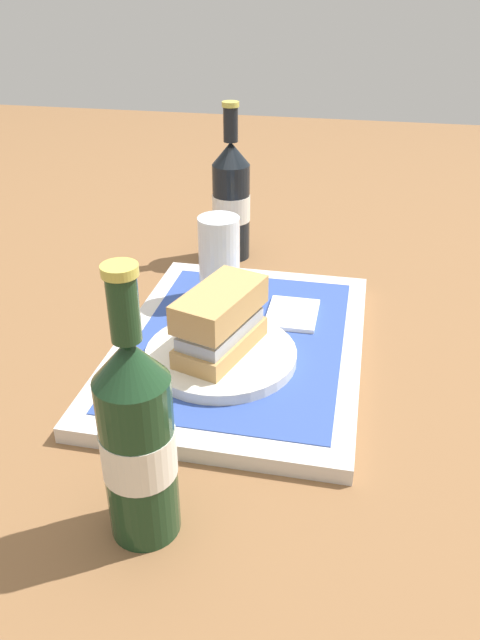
# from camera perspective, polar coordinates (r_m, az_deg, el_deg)

# --- Properties ---
(ground_plane) EXTENTS (3.00, 3.00, 0.00)m
(ground_plane) POSITION_cam_1_polar(r_m,az_deg,el_deg) (0.83, -0.00, -2.98)
(ground_plane) COLOR brown
(tray) EXTENTS (0.44, 0.32, 0.02)m
(tray) POSITION_cam_1_polar(r_m,az_deg,el_deg) (0.83, -0.00, -2.40)
(tray) COLOR silver
(tray) RESTS_ON ground_plane
(placemat) EXTENTS (0.38, 0.27, 0.00)m
(placemat) POSITION_cam_1_polar(r_m,az_deg,el_deg) (0.82, -0.00, -1.77)
(placemat) COLOR #2D4793
(placemat) RESTS_ON tray
(plate) EXTENTS (0.19, 0.19, 0.01)m
(plate) POSITION_cam_1_polar(r_m,az_deg,el_deg) (0.78, -1.76, -3.24)
(plate) COLOR silver
(plate) RESTS_ON placemat
(sandwich) EXTENTS (0.14, 0.10, 0.08)m
(sandwich) POSITION_cam_1_polar(r_m,az_deg,el_deg) (0.75, -1.69, 0.07)
(sandwich) COLOR tan
(sandwich) RESTS_ON plate
(beer_glass) EXTENTS (0.06, 0.06, 0.12)m
(beer_glass) POSITION_cam_1_polar(r_m,az_deg,el_deg) (0.90, -1.93, 6.14)
(beer_glass) COLOR silver
(beer_glass) RESTS_ON placemat
(napkin_folded) EXTENTS (0.09, 0.07, 0.01)m
(napkin_folded) POSITION_cam_1_polar(r_m,az_deg,el_deg) (0.88, 4.85, 0.58)
(napkin_folded) COLOR white
(napkin_folded) RESTS_ON placemat
(beer_bottle) EXTENTS (0.07, 0.07, 0.27)m
(beer_bottle) POSITION_cam_1_polar(r_m,az_deg,el_deg) (1.08, -0.82, 11.02)
(beer_bottle) COLOR black
(beer_bottle) RESTS_ON ground_plane
(second_bottle) EXTENTS (0.07, 0.07, 0.27)m
(second_bottle) POSITION_cam_1_polar(r_m,az_deg,el_deg) (0.54, -9.43, -10.75)
(second_bottle) COLOR #19381E
(second_bottle) RESTS_ON ground_plane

